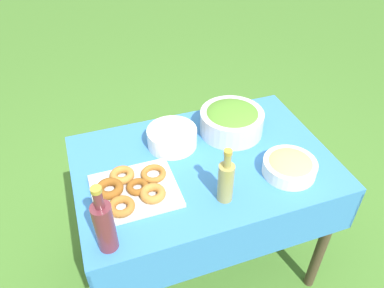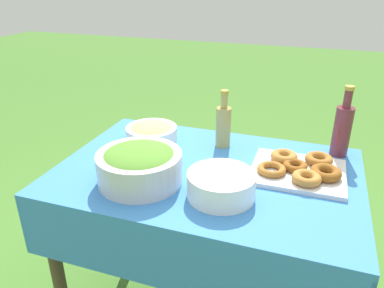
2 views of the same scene
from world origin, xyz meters
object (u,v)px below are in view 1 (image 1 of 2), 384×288
wine_bottle (104,225)px  salad_bowl (232,120)px  pasta_bowl (290,166)px  plate_stack (172,137)px  olive_oil_bottle (225,181)px  donut_platter (133,189)px

wine_bottle → salad_bowl: bearing=34.5°
pasta_bowl → salad_bowl: bearing=108.2°
pasta_bowl → plate_stack: size_ratio=0.99×
pasta_bowl → olive_oil_bottle: olive_oil_bottle is taller
donut_platter → wine_bottle: size_ratio=1.17×
donut_platter → olive_oil_bottle: 0.37m
pasta_bowl → wine_bottle: size_ratio=0.78×
donut_platter → olive_oil_bottle: size_ratio=1.37×
donut_platter → olive_oil_bottle: bearing=-24.2°
donut_platter → pasta_bowl: bearing=-9.2°
salad_bowl → olive_oil_bottle: (-0.20, -0.39, 0.03)m
pasta_bowl → olive_oil_bottle: size_ratio=0.91×
pasta_bowl → wine_bottle: bearing=-171.7°
salad_bowl → donut_platter: salad_bowl is taller
olive_oil_bottle → plate_stack: bearing=103.5°
donut_platter → plate_stack: (0.24, 0.24, 0.02)m
pasta_bowl → donut_platter: (-0.64, 0.10, -0.02)m
plate_stack → donut_platter: bearing=-134.8°
wine_bottle → olive_oil_bottle: bearing=8.7°
pasta_bowl → wine_bottle: (-0.78, -0.11, 0.07)m
salad_bowl → pasta_bowl: bearing=-71.8°
olive_oil_bottle → wine_bottle: (-0.46, -0.07, 0.02)m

